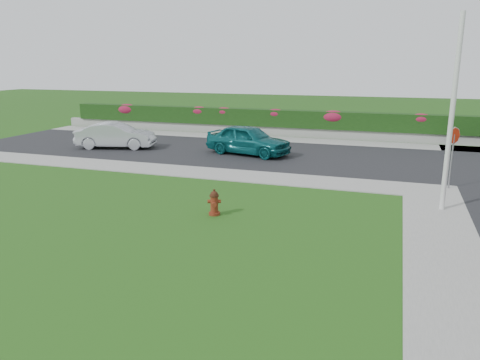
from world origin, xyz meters
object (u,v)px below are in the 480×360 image
(sedan_teal, at_px, (248,140))
(utility_pole, at_px, (452,116))
(sedan_silver, at_px, (116,135))
(stop_sign, at_px, (453,144))
(fire_hydrant, at_px, (214,203))

(sedan_teal, xyz_separation_m, utility_pole, (8.88, -6.96, 2.29))
(sedan_teal, xyz_separation_m, sedan_silver, (-7.58, -0.61, -0.06))
(sedan_silver, bearing_deg, utility_pole, -126.25)
(utility_pole, height_order, stop_sign, utility_pole)
(sedan_teal, height_order, sedan_silver, sedan_teal)
(sedan_silver, relative_size, stop_sign, 1.81)
(fire_hydrant, xyz_separation_m, sedan_silver, (-9.58, 9.18, 0.35))
(sedan_silver, relative_size, utility_pole, 0.70)
(fire_hydrant, distance_m, sedan_silver, 13.28)
(fire_hydrant, distance_m, stop_sign, 9.42)
(sedan_teal, relative_size, stop_sign, 1.89)
(sedan_silver, distance_m, stop_sign, 17.28)
(sedan_silver, height_order, utility_pole, utility_pole)
(stop_sign, bearing_deg, sedan_teal, 131.81)
(sedan_silver, bearing_deg, stop_sign, -116.62)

